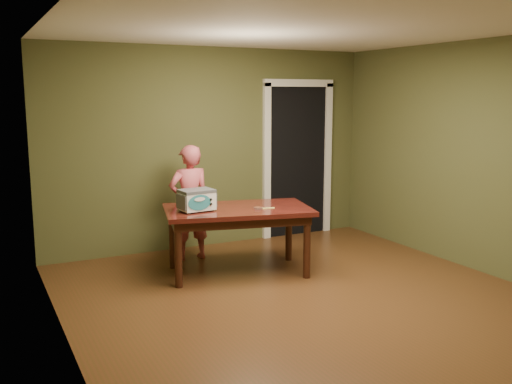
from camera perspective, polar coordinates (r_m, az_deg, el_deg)
floor at (r=5.63m, az=5.73°, el=-11.04°), size 5.00×5.00×0.00m
room_shell at (r=5.28m, az=6.05°, el=6.58°), size 4.52×5.02×2.61m
doorway at (r=8.37m, az=3.11°, el=3.29°), size 1.10×0.66×2.25m
dining_table at (r=6.36m, az=-1.85°, el=-2.47°), size 1.77×1.25×0.75m
toy_oven at (r=6.17m, az=-5.96°, el=-0.73°), size 0.40×0.29×0.24m
baking_pan at (r=6.25m, az=0.23°, el=-1.62°), size 0.10×0.10×0.02m
spatula at (r=6.29m, az=1.07°, el=-1.63°), size 0.18×0.05×0.01m
child at (r=6.94m, az=-6.67°, el=-1.06°), size 0.51×0.34×1.40m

